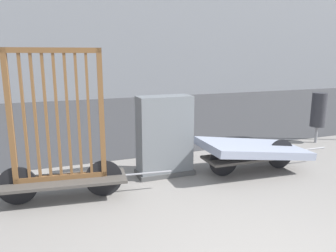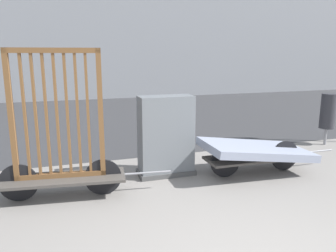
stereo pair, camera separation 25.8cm
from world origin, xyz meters
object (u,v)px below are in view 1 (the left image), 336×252
Objects in this scene: bike_cart_with_bedframe at (60,152)px; trash_bin at (319,110)px; bike_cart_with_mattress at (254,150)px; utility_cabinet at (164,138)px.

bike_cart_with_bedframe is 2.13× the size of trash_bin.
bike_cart_with_mattress is at bearing -156.08° from trash_bin.
bike_cart_with_bedframe is at bearing -168.81° from trash_bin.
utility_cabinet is 1.16× the size of trash_bin.
bike_cart_with_bedframe reaches higher than bike_cart_with_mattress.
utility_cabinet is at bearing 21.66° from bike_cart_with_bedframe.
trash_bin is (4.08, 0.70, 0.13)m from utility_cabinet.
bike_cart_with_mattress is 2.16× the size of trash_bin.
utility_cabinet reaches higher than bike_cart_with_mattress.
utility_cabinet is (1.71, 0.45, -0.07)m from bike_cart_with_bedframe.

